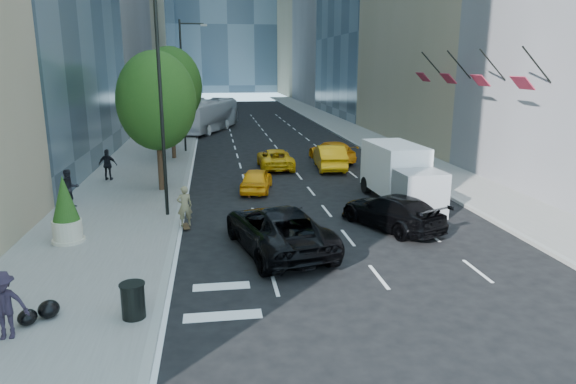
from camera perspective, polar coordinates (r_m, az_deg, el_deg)
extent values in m
plane|color=black|center=(20.89, 4.01, -5.23)|extent=(160.00, 160.00, 0.00)
cube|color=slate|center=(49.94, -13.74, 5.79)|extent=(6.00, 120.00, 0.15)
cube|color=slate|center=(51.73, 7.82, 6.34)|extent=(4.00, 120.00, 0.15)
cylinder|color=black|center=(23.42, -13.92, 9.39)|extent=(0.16, 0.16, 10.00)
cylinder|color=black|center=(41.35, -11.63, 11.35)|extent=(0.16, 0.16, 10.00)
cylinder|color=black|center=(41.38, -10.66, 17.91)|extent=(1.80, 0.12, 0.12)
cube|color=#99998C|center=(41.35, -9.34, 17.83)|extent=(0.50, 0.22, 0.15)
cylinder|color=#312513|center=(28.86, -14.01, 3.32)|extent=(0.30, 0.30, 3.15)
ellipsoid|color=#0F350E|center=(28.46, -14.40, 9.77)|extent=(4.20, 4.20, 5.25)
cylinder|color=#312513|center=(38.69, -12.66, 6.20)|extent=(0.30, 0.30, 3.38)
ellipsoid|color=#0F350E|center=(38.39, -12.94, 11.36)|extent=(4.50, 4.50, 5.62)
cylinder|color=#312513|center=(51.60, -11.64, 7.88)|extent=(0.30, 0.30, 2.93)
ellipsoid|color=#0F350E|center=(51.38, -11.81, 11.23)|extent=(3.90, 3.90, 4.88)
cylinder|color=black|center=(59.43, -10.51, 9.81)|extent=(0.14, 0.14, 5.20)
imported|color=black|center=(59.34, -10.58, 11.35)|extent=(2.48, 0.53, 1.00)
cylinder|color=black|center=(27.91, 25.92, 12.61)|extent=(1.75, 0.08, 1.75)
cube|color=maroon|center=(27.57, 24.59, 10.96)|extent=(0.64, 1.30, 0.64)
cylinder|color=black|center=(31.32, 21.78, 13.01)|extent=(1.75, 0.08, 1.75)
cube|color=maroon|center=(31.02, 20.58, 11.53)|extent=(0.64, 1.30, 0.64)
cylinder|color=black|center=(34.86, 18.46, 13.28)|extent=(1.75, 0.08, 1.75)
cube|color=maroon|center=(34.59, 17.37, 11.95)|extent=(0.64, 1.30, 0.64)
cylinder|color=black|center=(38.48, 15.76, 13.47)|extent=(1.75, 0.08, 1.75)
cube|color=maroon|center=(38.24, 14.76, 12.26)|extent=(0.64, 1.30, 0.64)
imported|color=olive|center=(22.31, -11.40, -1.84)|extent=(0.71, 0.54, 1.77)
imported|color=black|center=(19.35, -1.13, -4.09)|extent=(4.12, 6.66, 1.72)
imported|color=black|center=(22.44, 11.44, -2.14)|extent=(4.00, 5.50, 1.48)
imported|color=#FFA40D|center=(28.49, -3.53, 1.38)|extent=(2.28, 4.06, 1.31)
imported|color=#ECA00C|center=(34.67, 4.66, 3.92)|extent=(2.18, 5.12, 1.64)
imported|color=#E1A30B|center=(34.72, -1.43, 3.72)|extent=(2.28, 4.85, 1.34)
imported|color=orange|center=(37.42, 4.91, 4.52)|extent=(2.96, 5.35, 1.47)
imported|color=white|center=(54.86, -8.93, 8.40)|extent=(6.76, 12.14, 3.32)
cube|color=white|center=(27.15, 11.72, 2.70)|extent=(2.40, 4.29, 2.46)
cube|color=gray|center=(24.54, 14.44, -0.17)|extent=(2.18, 1.93, 2.09)
cylinder|color=black|center=(23.98, 12.66, -1.86)|extent=(0.37, 0.92, 0.91)
cylinder|color=black|center=(24.80, 16.70, -1.59)|extent=(0.37, 0.92, 0.91)
cylinder|color=black|center=(28.38, 8.69, 0.78)|extent=(0.37, 0.92, 0.91)
cylinder|color=black|center=(29.08, 12.23, 0.94)|extent=(0.37, 0.92, 0.91)
imported|color=black|center=(26.72, -23.11, 0.35)|extent=(1.15, 1.10, 1.86)
imported|color=black|center=(32.32, -19.39, 2.87)|extent=(1.13, 0.60, 1.84)
imported|color=black|center=(14.87, -29.08, -10.95)|extent=(1.21, 0.77, 1.79)
cylinder|color=black|center=(14.83, -16.83, -11.54)|extent=(0.63, 0.63, 0.95)
cylinder|color=beige|center=(21.71, -23.28, -3.99)|extent=(1.10, 1.10, 0.88)
cone|color=#0F350E|center=(21.37, -23.62, -0.61)|extent=(0.99, 0.99, 1.76)
ellipsoid|color=black|center=(15.75, -25.04, -11.70)|extent=(0.56, 0.62, 0.48)
ellipsoid|color=black|center=(15.60, -26.98, -12.30)|extent=(0.49, 0.54, 0.42)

